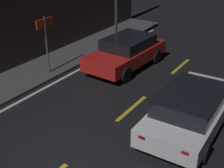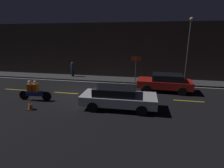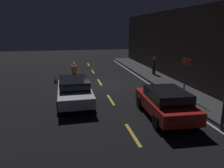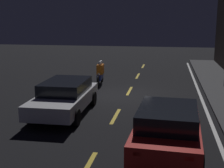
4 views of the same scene
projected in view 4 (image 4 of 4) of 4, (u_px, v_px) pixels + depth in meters
name	position (u px, v px, depth m)	size (l,w,h in m)	color
ground_plane	(127.00, 95.00, 15.83)	(56.00, 56.00, 0.00)	black
lane_dash_a	(143.00, 66.00, 25.45)	(2.00, 0.14, 0.01)	gold
lane_dash_b	(138.00, 76.00, 21.12)	(2.00, 0.14, 0.01)	gold
lane_dash_c	(129.00, 91.00, 16.79)	(2.00, 0.14, 0.01)	gold
lane_dash_d	(116.00, 116.00, 12.46)	(2.00, 0.14, 0.01)	gold
lane_dash_e	(87.00, 168.00, 8.12)	(2.00, 0.14, 0.01)	gold
lane_solid_kerb	(201.00, 99.00, 15.19)	(25.20, 0.14, 0.01)	silver
sedan_white	(65.00, 96.00, 12.74)	(4.53, 2.02, 1.34)	silver
taxi_red	(168.00, 127.00, 9.00)	(4.25, 2.09, 1.39)	red
motorcycle	(100.00, 73.00, 18.33)	(2.30, 0.41, 1.40)	black
traffic_cone_near	(72.00, 81.00, 17.95)	(0.41, 0.41, 0.59)	black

